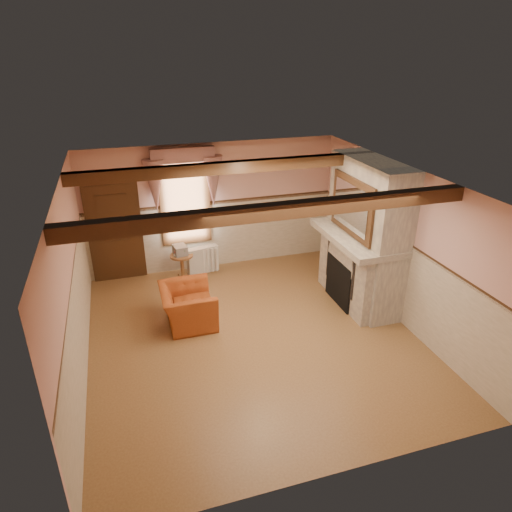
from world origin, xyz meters
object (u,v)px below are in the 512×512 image
object	(u,v)px
side_table	(182,266)
radiator	(203,260)
armchair	(188,306)
oil_lamp	(348,219)
bowl	(359,232)
mantel_clock	(343,218)

from	to	relation	value
side_table	radiator	xyz separation A→B (m)	(0.48, 0.15, 0.02)
armchair	oil_lamp	world-z (taller)	oil_lamp
oil_lamp	bowl	bearing A→B (deg)	-90.00
radiator	mantel_clock	distance (m)	3.21
armchair	bowl	bearing A→B (deg)	-92.59
armchair	radiator	world-z (taller)	armchair
radiator	bowl	xyz separation A→B (m)	(2.58, -2.12, 1.17)
armchair	mantel_clock	world-z (taller)	mantel_clock
radiator	bowl	size ratio (longest dim) A/B	1.90
bowl	oil_lamp	bearing A→B (deg)	90.00
armchair	mantel_clock	distance (m)	3.47
armchair	radiator	xyz separation A→B (m)	(0.65, 1.94, -0.05)
bowl	mantel_clock	size ratio (longest dim) A/B	1.54
mantel_clock	armchair	bearing A→B (deg)	-171.71
bowl	oil_lamp	size ratio (longest dim) A/B	1.32
armchair	bowl	size ratio (longest dim) A/B	2.90
side_table	mantel_clock	size ratio (longest dim) A/B	2.29
armchair	oil_lamp	size ratio (longest dim) A/B	3.82
side_table	mantel_clock	xyz separation A→B (m)	(3.06, -1.32, 1.25)
radiator	mantel_clock	xyz separation A→B (m)	(2.58, -1.47, 1.22)
side_table	bowl	xyz separation A→B (m)	(3.06, -1.97, 1.19)
bowl	mantel_clock	bearing A→B (deg)	90.00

